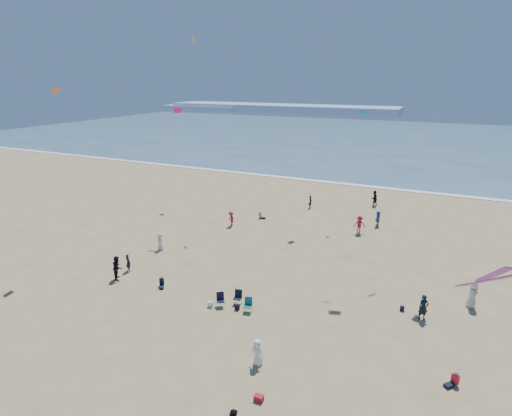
% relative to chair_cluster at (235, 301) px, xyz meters
% --- Properties ---
extents(ground, '(220.00, 220.00, 0.00)m').
position_rel_chair_cluster_xyz_m(ground, '(-0.34, -8.19, -0.50)').
color(ground, tan).
rests_on(ground, ground).
extents(ocean, '(220.00, 100.00, 0.06)m').
position_rel_chair_cluster_xyz_m(ocean, '(-0.34, 86.81, -0.47)').
color(ocean, '#476B84').
rests_on(ocean, ground).
extents(surf_line, '(220.00, 1.20, 0.08)m').
position_rel_chair_cluster_xyz_m(surf_line, '(-0.34, 36.81, -0.46)').
color(surf_line, white).
rests_on(surf_line, ground).
extents(headland_far, '(110.00, 20.00, 3.20)m').
position_rel_chair_cluster_xyz_m(headland_far, '(-60.34, 161.81, 1.10)').
color(headland_far, '#7A8EA8').
rests_on(headland_far, ground).
extents(headland_near, '(40.00, 14.00, 2.00)m').
position_rel_chair_cluster_xyz_m(headland_near, '(-100.34, 156.81, 0.50)').
color(headland_near, '#7A8EA8').
rests_on(headland_near, ground).
extents(standing_flyers, '(31.03, 38.23, 1.95)m').
position_rel_chair_cluster_xyz_m(standing_flyers, '(3.96, 9.40, 0.38)').
color(standing_flyers, black).
rests_on(standing_flyers, ground).
extents(seated_group, '(21.09, 32.84, 0.84)m').
position_rel_chair_cluster_xyz_m(seated_group, '(2.90, -2.18, -0.08)').
color(seated_group, silver).
rests_on(seated_group, ground).
extents(chair_cluster, '(2.79, 1.56, 1.00)m').
position_rel_chair_cluster_xyz_m(chair_cluster, '(0.00, 0.00, 0.00)').
color(chair_cluster, black).
rests_on(chair_cluster, ground).
extents(white_tote, '(0.35, 0.20, 0.40)m').
position_rel_chair_cluster_xyz_m(white_tote, '(-1.61, -0.64, -0.30)').
color(white_tote, white).
rests_on(white_tote, ground).
extents(black_backpack, '(0.30, 0.22, 0.38)m').
position_rel_chair_cluster_xyz_m(black_backpack, '(0.24, -0.18, -0.31)').
color(black_backpack, black).
rests_on(black_backpack, ground).
extents(cooler, '(0.45, 0.30, 0.30)m').
position_rel_chair_cluster_xyz_m(cooler, '(4.93, -6.93, -0.35)').
color(cooler, red).
rests_on(cooler, ground).
extents(navy_bag, '(0.28, 0.18, 0.34)m').
position_rel_chair_cluster_xyz_m(navy_bag, '(10.49, 4.41, -0.33)').
color(navy_bag, black).
rests_on(navy_bag, ground).
extents(kites_aloft, '(42.67, 39.75, 25.28)m').
position_rel_chair_cluster_xyz_m(kites_aloft, '(9.72, 4.84, 12.77)').
color(kites_aloft, '#11BFD1').
rests_on(kites_aloft, ground).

